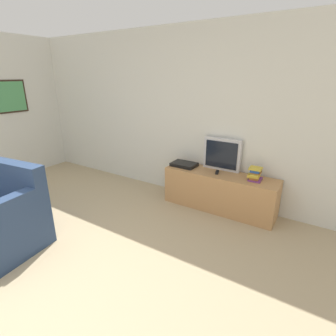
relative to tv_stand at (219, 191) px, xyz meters
The scene contains 6 objects.
wall_back 1.36m from the tv_stand, 162.88° to the left, with size 9.00×0.06×2.60m.
tv_stand is the anchor object (origin of this frame).
television 0.55m from the tv_stand, 109.17° to the left, with size 0.56×0.09×0.47m.
book_stack 0.60m from the tv_stand, ahead, with size 0.19×0.22×0.17m.
remote_on_stand 0.30m from the tv_stand, behind, with size 0.08×0.15×0.02m.
set_top_box 0.68m from the tv_stand, behind, with size 0.38×0.26×0.05m.
Camera 1 is at (2.11, -0.61, 1.90)m, focal length 28.00 mm.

